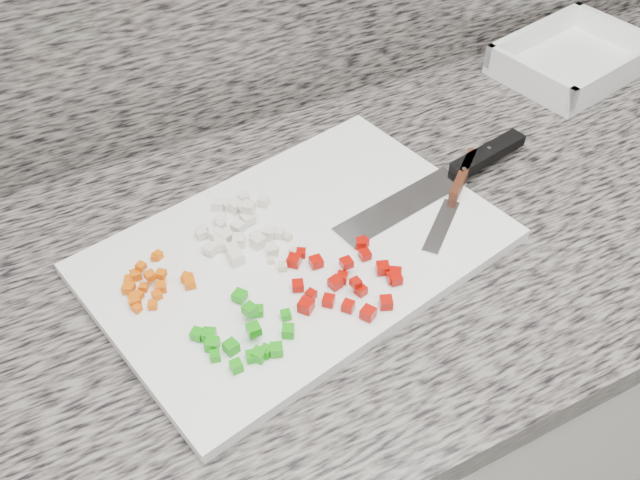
{
  "coord_description": "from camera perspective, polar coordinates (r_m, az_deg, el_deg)",
  "views": [
    {
      "loc": [
        -0.35,
        0.88,
        1.54
      ],
      "look_at": [
        -0.06,
        1.42,
        0.94
      ],
      "focal_mm": 40.0,
      "sensor_mm": 36.0,
      "label": 1
    }
  ],
  "objects": [
    {
      "name": "cabinet",
      "position": [
        1.29,
        2.27,
        -14.79
      ],
      "size": [
        3.92,
        0.62,
        0.86
      ],
      "primitive_type": "cube",
      "color": "silver",
      "rests_on": "ground"
    },
    {
      "name": "paring_knife",
      "position": [
        0.96,
        10.97,
        4.19
      ],
      "size": [
        0.17,
        0.14,
        0.02
      ],
      "rotation": [
        0.0,
        0.0,
        0.68
      ],
      "color": "silver",
      "rests_on": "cutting_board"
    },
    {
      "name": "onion_pile",
      "position": [
        0.89,
        -6.56,
        0.92
      ],
      "size": [
        0.11,
        0.12,
        0.03
      ],
      "color": "silver",
      "rests_on": "cutting_board"
    },
    {
      "name": "red_pepper_pile",
      "position": [
        0.83,
        2.25,
        -3.16
      ],
      "size": [
        0.14,
        0.14,
        0.02
      ],
      "color": "#A10802",
      "rests_on": "cutting_board"
    },
    {
      "name": "chef_knife",
      "position": [
        0.99,
        11.1,
        5.46
      ],
      "size": [
        0.33,
        0.09,
        0.02
      ],
      "rotation": [
        0.0,
        0.0,
        0.18
      ],
      "color": "silver",
      "rests_on": "cutting_board"
    },
    {
      "name": "carrot_pile",
      "position": [
        0.85,
        -13.4,
        -3.46
      ],
      "size": [
        0.08,
        0.09,
        0.02
      ],
      "color": "#DE5904",
      "rests_on": "cutting_board"
    },
    {
      "name": "garlic_pile",
      "position": [
        0.86,
        -3.14,
        -0.97
      ],
      "size": [
        0.05,
        0.07,
        0.01
      ],
      "color": "beige",
      "rests_on": "cutting_board"
    },
    {
      "name": "cutting_board",
      "position": [
        0.88,
        -1.76,
        -0.92
      ],
      "size": [
        0.54,
        0.42,
        0.02
      ],
      "primitive_type": "cube",
      "rotation": [
        0.0,
        0.0,
        0.2
      ],
      "color": "white",
      "rests_on": "countertop"
    },
    {
      "name": "green_pepper_pile",
      "position": [
        0.78,
        -6.05,
        -7.68
      ],
      "size": [
        0.11,
        0.11,
        0.02
      ],
      "color": "#179C0E",
      "rests_on": "cutting_board"
    },
    {
      "name": "countertop",
      "position": [
        0.93,
        3.04,
        -0.48
      ],
      "size": [
        3.96,
        0.64,
        0.04
      ],
      "primitive_type": "cube",
      "color": "slate",
      "rests_on": "cabinet"
    },
    {
      "name": "tray",
      "position": [
        1.29,
        19.52,
        13.36
      ],
      "size": [
        0.27,
        0.22,
        0.05
      ],
      "rotation": [
        0.0,
        0.0,
        0.2
      ],
      "color": "white",
      "rests_on": "countertop"
    }
  ]
}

